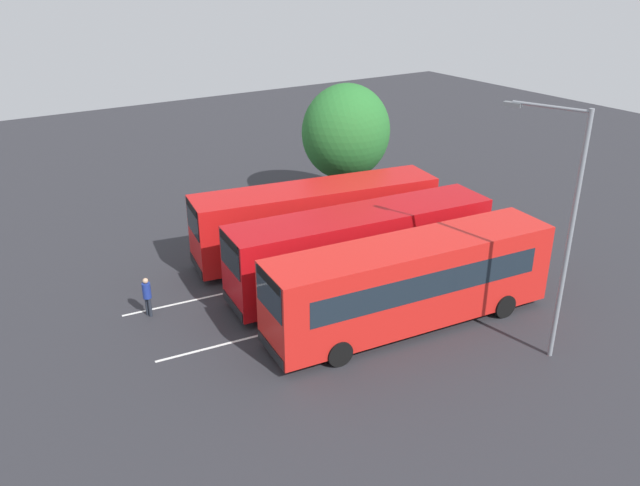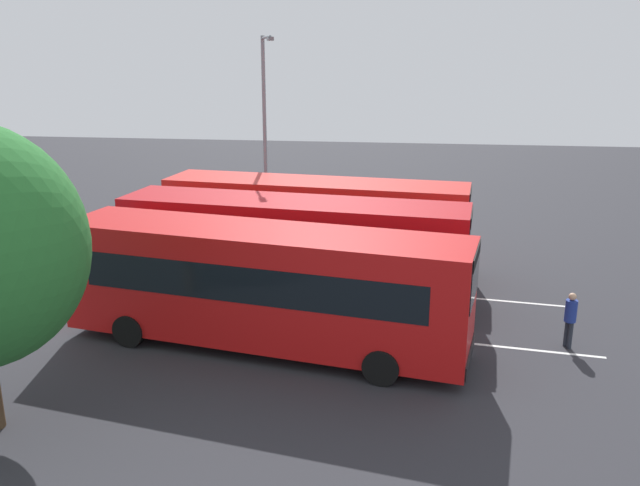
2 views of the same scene
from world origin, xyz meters
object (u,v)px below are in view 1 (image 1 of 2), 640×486
Objects in this scene: street_lamp at (564,222)px; pedestrian at (147,294)px; bus_center_left at (361,247)px; bus_center_right at (411,281)px; bus_far_left at (316,219)px; depot_tree at (346,132)px.

pedestrian is at bearing 27.31° from street_lamp.
bus_center_right is at bearing 92.30° from bus_center_left.
bus_far_left is 8.43m from pedestrian.
street_lamp is 16.04m from depot_tree.
street_lamp is (-10.63, 9.92, 3.98)m from pedestrian.
bus_center_left is 7.09× the size of pedestrian.
bus_far_left and bus_center_left have the same top height.
bus_far_left is 3.64m from bus_center_left.
bus_center_right is at bearing 96.66° from bus_far_left.
street_lamp is (-2.32, 11.02, 3.08)m from bus_far_left.
bus_center_left is at bearing 58.61° from depot_tree.
bus_center_right is 7.09× the size of pedestrian.
street_lamp reaches higher than depot_tree.
bus_far_left reaches higher than pedestrian.
pedestrian is 0.19× the size of street_lamp.
pedestrian is 15.08m from street_lamp.
depot_tree reaches higher than pedestrian.
street_lamp is 1.28× the size of depot_tree.
bus_center_left and bus_center_right have the same top height.
street_lamp reaches higher than bus_center_left.
bus_center_left is 1.00× the size of bus_center_right.
depot_tree reaches higher than bus_center_left.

